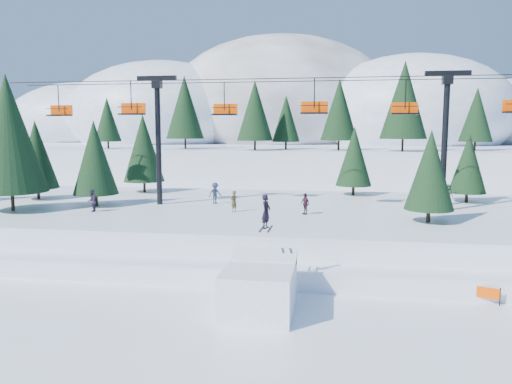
# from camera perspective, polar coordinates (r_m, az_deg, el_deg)

# --- Properties ---
(ground) EXTENTS (160.00, 160.00, 0.00)m
(ground) POSITION_cam_1_polar(r_m,az_deg,el_deg) (22.82, -4.81, -14.94)
(ground) COLOR white
(ground) RESTS_ON ground
(mid_shelf) EXTENTS (70.00, 22.00, 2.50)m
(mid_shelf) POSITION_cam_1_polar(r_m,az_deg,el_deg) (39.53, 1.49, -3.50)
(mid_shelf) COLOR white
(mid_shelf) RESTS_ON ground
(berm) EXTENTS (70.00, 6.00, 1.10)m
(berm) POSITION_cam_1_polar(r_m,az_deg,el_deg) (30.06, -1.10, -8.32)
(berm) COLOR white
(berm) RESTS_ON ground
(mountain_ridge) EXTENTS (119.00, 60.46, 26.46)m
(mountain_ridge) POSITION_cam_1_polar(r_m,az_deg,el_deg) (94.41, 2.97, 7.84)
(mountain_ridge) COLOR white
(mountain_ridge) RESTS_ON ground
(jump_kicker) EXTENTS (3.23, 4.42, 5.42)m
(jump_kicker) POSITION_cam_1_polar(r_m,az_deg,el_deg) (23.84, 0.40, -10.84)
(jump_kicker) COLOR white
(jump_kicker) RESTS_ON ground
(chairlift) EXTENTS (46.00, 3.21, 10.28)m
(chairlift) POSITION_cam_1_polar(r_m,az_deg,el_deg) (38.74, 3.57, 8.27)
(chairlift) COLOR black
(chairlift) RESTS_ON mid_shelf
(conifer_stand) EXTENTS (62.44, 17.44, 10.15)m
(conifer_stand) POSITION_cam_1_polar(r_m,az_deg,el_deg) (38.68, 5.40, 4.87)
(conifer_stand) COLOR black
(conifer_stand) RESTS_ON mid_shelf
(distant_skiers) EXTENTS (27.69, 8.76, 1.76)m
(distant_skiers) POSITION_cam_1_polar(r_m,az_deg,el_deg) (38.77, -0.77, -0.59)
(distant_skiers) COLOR #3B1D2B
(distant_skiers) RESTS_ON mid_shelf
(banner_near) EXTENTS (2.86, 0.09, 0.90)m
(banner_near) POSITION_cam_1_polar(r_m,az_deg,el_deg) (27.19, 14.48, -10.26)
(banner_near) COLOR black
(banner_near) RESTS_ON ground
(banner_far) EXTENTS (2.67, 1.07, 0.90)m
(banner_far) POSITION_cam_1_polar(r_m,az_deg,el_deg) (27.70, 23.19, -10.30)
(banner_far) COLOR black
(banner_far) RESTS_ON ground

